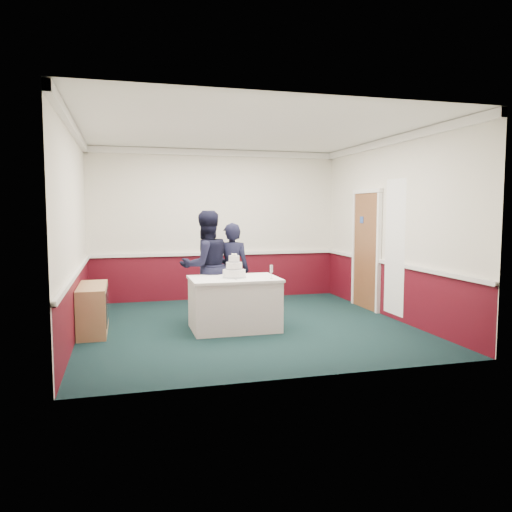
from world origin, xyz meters
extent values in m
plane|color=black|center=(0.00, 0.00, 0.00)|extent=(5.00, 5.00, 0.00)
cube|color=silver|center=(0.00, 2.48, 1.50)|extent=(5.00, 0.05, 3.00)
cube|color=silver|center=(-2.48, 0.00, 1.50)|extent=(0.05, 5.00, 3.00)
cube|color=silver|center=(2.48, 0.00, 1.50)|extent=(0.05, 5.00, 3.00)
cube|color=white|center=(0.00, 0.00, 2.98)|extent=(5.00, 5.00, 0.05)
cube|color=#4E0A15|center=(0.00, 2.48, 0.45)|extent=(5.00, 0.02, 0.90)
cube|color=white|center=(0.00, 2.47, 0.92)|extent=(4.98, 0.05, 0.06)
cube|color=white|center=(0.00, 2.46, 2.93)|extent=(5.00, 0.08, 0.12)
cube|color=brown|center=(2.46, 0.80, 1.05)|extent=(0.05, 0.90, 2.10)
cube|color=#234799|center=(2.44, 0.95, 1.62)|extent=(0.01, 0.12, 0.12)
cube|color=white|center=(2.42, -0.25, 1.20)|extent=(0.02, 0.60, 2.20)
cube|color=#AB8053|center=(-2.28, 0.19, 0.35)|extent=(0.40, 1.20, 0.70)
cube|color=black|center=(-2.07, 0.19, 0.40)|extent=(0.01, 1.00, 0.50)
cube|color=white|center=(-0.22, -0.18, 0.38)|extent=(1.28, 0.88, 0.76)
cube|color=white|center=(-0.22, -0.18, 0.77)|extent=(1.32, 0.92, 0.04)
cylinder|color=white|center=(-0.22, -0.18, 0.85)|extent=(0.34, 0.34, 0.12)
cylinder|color=#B1B4BC|center=(-0.22, -0.18, 0.80)|extent=(0.35, 0.35, 0.03)
cylinder|color=white|center=(-0.22, -0.18, 0.97)|extent=(0.24, 0.24, 0.11)
cylinder|color=#B1B4BC|center=(-0.22, -0.18, 0.92)|extent=(0.25, 0.25, 0.02)
cylinder|color=white|center=(-0.22, -0.18, 1.07)|extent=(0.16, 0.16, 0.10)
cylinder|color=#B1B4BC|center=(-0.22, -0.18, 1.03)|extent=(0.17, 0.17, 0.02)
sphere|color=#EDE5C9|center=(-0.22, -0.18, 1.14)|extent=(0.03, 0.03, 0.03)
sphere|color=#EDE5C9|center=(-0.20, -0.16, 1.14)|extent=(0.03, 0.03, 0.03)
sphere|color=#EDE5C9|center=(-0.24, -0.15, 1.14)|extent=(0.03, 0.03, 0.03)
sphere|color=#EDE5C9|center=(-0.21, -0.20, 1.14)|extent=(0.03, 0.03, 0.03)
sphere|color=#EDE5C9|center=(-0.25, -0.19, 1.14)|extent=(0.03, 0.03, 0.03)
cube|color=silver|center=(-0.25, -0.38, 0.79)|extent=(0.03, 0.22, 0.00)
cylinder|color=silver|center=(0.28, -0.46, 0.79)|extent=(0.05, 0.05, 0.01)
cylinder|color=silver|center=(0.28, -0.46, 0.84)|extent=(0.01, 0.01, 0.09)
cylinder|color=silver|center=(0.28, -0.46, 0.94)|extent=(0.04, 0.04, 0.11)
imported|color=black|center=(-0.54, 0.49, 0.90)|extent=(1.03, 0.90, 1.79)
imported|color=black|center=(-0.09, 0.61, 0.80)|extent=(0.66, 0.52, 1.59)
camera|label=1|loc=(-1.83, -7.43, 1.81)|focal=35.00mm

